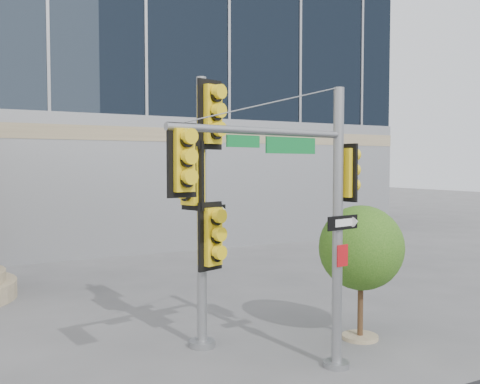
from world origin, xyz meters
name	(u,v)px	position (x,y,z in m)	size (l,w,h in m)	color
ground	(286,371)	(0.00, 0.00, 0.00)	(120.00, 120.00, 0.00)	#545456
main_signal_pole	(302,198)	(0.02, -0.44, 3.32)	(4.13, 1.07, 5.35)	slate
secondary_signal_pole	(204,190)	(-0.85, 1.86, 3.37)	(1.07, 0.77, 5.73)	slate
street_tree	(362,251)	(2.53, 0.81, 1.98)	(1.93, 1.88, 3.00)	gray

